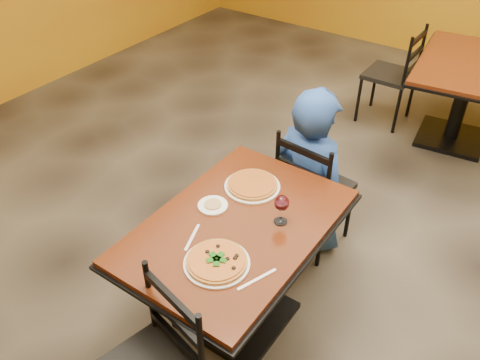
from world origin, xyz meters
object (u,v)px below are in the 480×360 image
Objects in this scene: chair_main_far at (315,188)px; pizza_far at (252,184)px; side_plate at (213,205)px; diner at (311,168)px; table_main at (237,251)px; chair_second_left at (389,75)px; plate_far at (252,186)px; plate_main at (217,263)px; wine_glass at (281,208)px; table_second at (466,84)px; pizza_main at (217,261)px.

chair_main_far reaches higher than pizza_far.
pizza_far reaches higher than side_plate.
table_main is at bearing 102.98° from diner.
plate_far is at bearing 2.33° from chair_second_left.
table_main is 0.35m from plate_main.
wine_glass is (0.28, -0.16, 0.07)m from pizza_far.
table_main is 0.36m from wine_glass.
plate_far is 1.11× the size of pizza_far.
table_main is 0.85m from chair_main_far.
chair_main_far reaches higher than plate_far.
table_main and table_second have the same top height.
table_second is at bearing 76.99° from plate_far.
chair_second_left reaches higher than table_main.
chair_second_left is 3.03m from pizza_main.
diner is 0.61m from pizza_far.
plate_far is (0.10, -2.43, 0.30)m from chair_second_left.
pizza_main is (0.08, -0.28, 0.21)m from table_main.
chair_second_left reaches higher than plate_main.
chair_second_left is 2.45m from plate_far.
diner is (-0.02, 0.87, 0.02)m from table_main.
pizza_main is at bearing 97.84° from chair_main_far.
diner is (0.18, -1.86, 0.11)m from chair_second_left.
chair_main_far is 1.17m from plate_main.
diner is at bearing -104.59° from table_second.
chair_main_far reaches higher than plate_main.
diner is at bearing 95.42° from plate_main.
plate_main is 0.60m from pizza_far.
plate_main is 1.94× the size of side_plate.
wine_glass is at bearing 106.75° from chair_main_far.
pizza_far is at bearing 2.33° from chair_second_left.
wine_glass is at bearing 38.36° from table_main.
wine_glass reaches higher than table_second.
table_main is at bearing -99.56° from table_second.
diner is at bearing 79.23° from side_plate.
wine_glass is (0.15, -0.70, 0.39)m from chair_main_far.
table_second is at bearing 80.44° from table_main.
plate_far reaches higher than table_second.
pizza_main reaches higher than plate_far.
pizza_main is (-0.37, -3.00, 0.21)m from table_second.
table_main is 0.92× the size of table_second.
diner is at bearing 95.42° from pizza_main.
chair_main_far is 4.98× the size of wine_glass.
table_main is 1.37× the size of chair_main_far.
table_main is 4.33× the size of pizza_main.
chair_main_far is 0.78× the size of diner.
plate_main is (0.06, -1.12, 0.31)m from chair_main_far.
side_plate is 0.38m from wine_glass.
table_second is (0.46, 2.72, 0.00)m from table_main.
wine_glass reaches higher than chair_main_far.
pizza_main is at bearing -73.26° from table_main.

